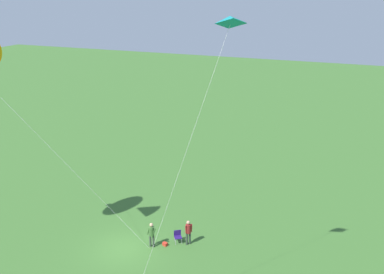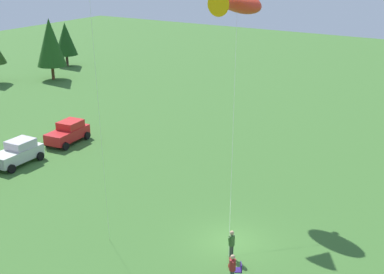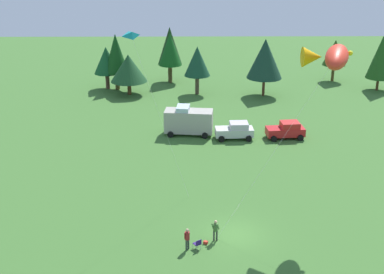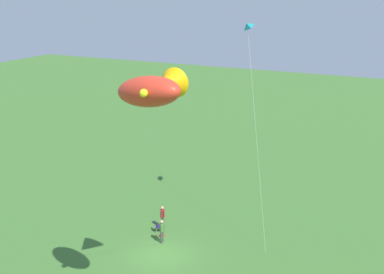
% 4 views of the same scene
% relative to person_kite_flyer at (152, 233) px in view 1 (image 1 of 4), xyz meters
% --- Properties ---
extents(ground_plane, '(160.00, 160.00, 0.00)m').
position_rel_person_kite_flyer_xyz_m(ground_plane, '(1.61, 0.86, -1.02)').
color(ground_plane, '#39672A').
extents(person_kite_flyer, '(0.64, 0.37, 1.74)m').
position_rel_person_kite_flyer_xyz_m(person_kite_flyer, '(0.00, 0.00, 0.00)').
color(person_kite_flyer, '#394239').
rests_on(person_kite_flyer, ground).
extents(folding_chair, '(0.67, 0.67, 0.82)m').
position_rel_person_kite_flyer_xyz_m(folding_chair, '(-1.36, -1.15, -0.53)').
color(folding_chair, navy).
rests_on(folding_chair, ground).
extents(person_spectator, '(0.49, 0.50, 1.74)m').
position_rel_person_kite_flyer_xyz_m(person_spectator, '(-2.11, -1.17, 0.00)').
color(person_spectator, '#344138').
rests_on(person_spectator, ground).
extents(backpack_on_grass, '(0.38, 0.32, 0.22)m').
position_rel_person_kite_flyer_xyz_m(backpack_on_grass, '(-0.74, -0.43, -0.91)').
color(backpack_on_grass, red).
rests_on(backpack_on_grass, ground).
extents(kite_delta_teal, '(4.70, 4.04, 15.24)m').
position_rel_person_kite_flyer_xyz_m(kite_delta_teal, '(-6.01, 3.66, 13.82)').
color(kite_delta_teal, teal).
rests_on(kite_delta_teal, ground).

